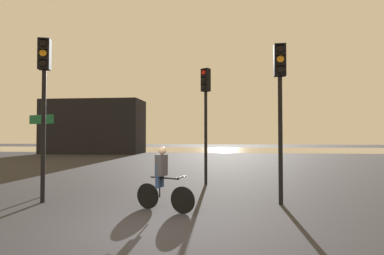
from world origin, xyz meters
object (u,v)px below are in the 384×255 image
at_px(traffic_light_center, 206,104).
at_px(direction_sign_post, 42,142).
at_px(cyclist, 163,178).
at_px(traffic_light_near_left, 44,89).
at_px(traffic_light_near_right, 280,93).
at_px(distant_building, 94,127).

bearing_deg(traffic_light_center, direction_sign_post, 65.61).
bearing_deg(direction_sign_post, cyclist, -176.65).
height_order(traffic_light_near_left, cyclist, traffic_light_near_left).
xyz_separation_m(traffic_light_near_right, traffic_light_center, (-2.26, 3.18, 0.05)).
bearing_deg(traffic_light_center, traffic_light_near_left, 74.39).
height_order(traffic_light_center, direction_sign_post, traffic_light_center).
distance_m(traffic_light_center, direction_sign_post, 5.91).
xyz_separation_m(traffic_light_center, cyclist, (-0.86, -4.19, -2.33)).
distance_m(distant_building, traffic_light_near_right, 27.32).
height_order(distant_building, cyclist, distant_building).
distance_m(traffic_light_near_left, traffic_light_near_right, 6.72).
distance_m(traffic_light_near_left, cyclist, 4.37).
xyz_separation_m(traffic_light_center, direction_sign_post, (-4.95, -2.89, -1.45)).
height_order(distant_building, traffic_light_near_left, distant_building).
distance_m(traffic_light_near_right, traffic_light_center, 3.90).
distance_m(direction_sign_post, cyclist, 4.38).
xyz_separation_m(distant_building, traffic_light_near_right, (15.46, -22.52, 0.24)).
xyz_separation_m(traffic_light_near_left, traffic_light_near_right, (6.71, 0.43, -0.15)).
bearing_deg(distant_building, traffic_light_near_right, -55.52).
distance_m(traffic_light_near_right, direction_sign_post, 7.35).
bearing_deg(traffic_light_near_right, distant_building, -52.88).
bearing_deg(traffic_light_center, distant_building, -20.35).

